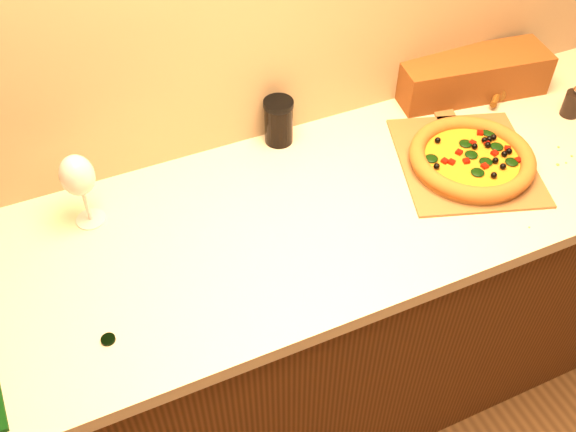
% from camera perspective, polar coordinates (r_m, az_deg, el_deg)
% --- Properties ---
extents(cabinet, '(2.80, 0.65, 0.86)m').
position_cam_1_polar(cabinet, '(1.98, 2.07, -8.93)').
color(cabinet, '#40250D').
rests_on(cabinet, ground).
extents(countertop, '(2.84, 0.68, 0.04)m').
position_cam_1_polar(countertop, '(1.63, 2.48, 0.22)').
color(countertop, beige).
rests_on(countertop, cabinet).
extents(pizza_peel, '(0.46, 0.57, 0.01)m').
position_cam_1_polar(pizza_peel, '(1.82, 15.35, 5.06)').
color(pizza_peel, olive).
rests_on(pizza_peel, countertop).
extents(pizza, '(0.33, 0.33, 0.05)m').
position_cam_1_polar(pizza, '(1.78, 16.02, 4.95)').
color(pizza, '#C27430').
rests_on(pizza, pizza_peel).
extents(bottle_cap, '(0.04, 0.04, 0.01)m').
position_cam_1_polar(bottle_cap, '(1.42, -15.69, -10.51)').
color(bottle_cap, black).
rests_on(bottle_cap, countertop).
extents(pepper_grinder, '(0.05, 0.05, 0.10)m').
position_cam_1_polar(pepper_grinder, '(2.06, 23.98, 9.16)').
color(pepper_grinder, black).
rests_on(pepper_grinder, countertop).
extents(rolling_pin, '(0.28, 0.24, 0.05)m').
position_cam_1_polar(rolling_pin, '(2.14, 18.80, 11.83)').
color(rolling_pin, '#572F0F').
rests_on(rolling_pin, countertop).
extents(bread_bag, '(0.47, 0.21, 0.12)m').
position_cam_1_polar(bread_bag, '(2.04, 16.02, 11.95)').
color(bread_bag, brown).
rests_on(bread_bag, countertop).
extents(wine_glass, '(0.08, 0.08, 0.20)m').
position_cam_1_polar(wine_glass, '(1.56, -18.19, 3.30)').
color(wine_glass, silver).
rests_on(wine_glass, countertop).
extents(dark_jar, '(0.08, 0.08, 0.13)m').
position_cam_1_polar(dark_jar, '(1.77, -0.84, 8.42)').
color(dark_jar, black).
rests_on(dark_jar, countertop).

